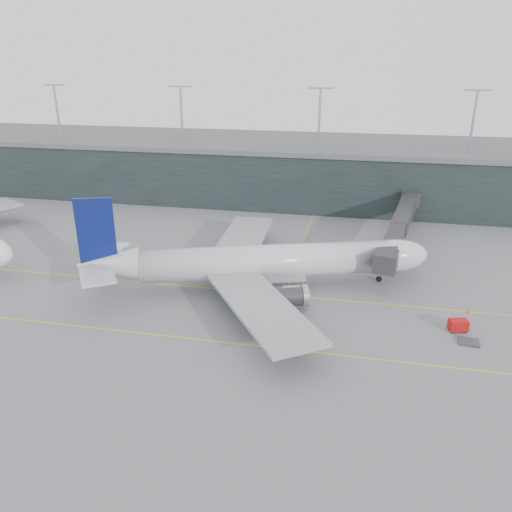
# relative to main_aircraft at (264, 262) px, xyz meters

# --- Properties ---
(ground) EXTENTS (320.00, 320.00, 0.00)m
(ground) POSITION_rel_main_aircraft_xyz_m (-0.99, 1.73, -4.59)
(ground) COLOR slate
(ground) RESTS_ON ground
(taxiline_a) EXTENTS (160.00, 0.25, 0.02)m
(taxiline_a) POSITION_rel_main_aircraft_xyz_m (-0.99, -2.27, -4.58)
(taxiline_a) COLOR yellow
(taxiline_a) RESTS_ON ground
(taxiline_b) EXTENTS (160.00, 0.25, 0.02)m
(taxiline_b) POSITION_rel_main_aircraft_xyz_m (-0.99, -18.27, -4.58)
(taxiline_b) COLOR yellow
(taxiline_b) RESTS_ON ground
(taxiline_lead_main) EXTENTS (0.25, 60.00, 0.02)m
(taxiline_lead_main) POSITION_rel_main_aircraft_xyz_m (4.01, 21.73, -4.58)
(taxiline_lead_main) COLOR yellow
(taxiline_lead_main) RESTS_ON ground
(terminal) EXTENTS (240.00, 36.00, 29.00)m
(terminal) POSITION_rel_main_aircraft_xyz_m (-0.99, 59.73, 3.03)
(terminal) COLOR black
(terminal) RESTS_ON ground
(main_aircraft) EXTENTS (56.84, 52.36, 16.34)m
(main_aircraft) POSITION_rel_main_aircraft_xyz_m (0.00, 0.00, 0.00)
(main_aircraft) COLOR silver
(main_aircraft) RESTS_ON ground
(jet_bridge) EXTENTS (11.83, 47.94, 7.33)m
(jet_bridge) POSITION_rel_main_aircraft_xyz_m (22.75, 26.78, 0.90)
(jet_bridge) COLOR #2A2A30
(jet_bridge) RESTS_ON ground
(gse_cart) EXTENTS (2.83, 2.17, 1.72)m
(gse_cart) POSITION_rel_main_aircraft_xyz_m (29.62, -8.61, -3.63)
(gse_cart) COLOR #B30C0D
(gse_cart) RESTS_ON ground
(baggage_dolly) EXTENTS (2.95, 2.47, 0.27)m
(baggage_dolly) POSITION_rel_main_aircraft_xyz_m (30.62, -11.63, -4.42)
(baggage_dolly) COLOR #37373C
(baggage_dolly) RESTS_ON ground
(uld_a) EXTENTS (2.55, 2.29, 1.92)m
(uld_a) POSITION_rel_main_aircraft_xyz_m (-4.82, 11.59, -3.58)
(uld_a) COLOR #343338
(uld_a) RESTS_ON ground
(uld_b) EXTENTS (1.85, 1.52, 1.60)m
(uld_b) POSITION_rel_main_aircraft_xyz_m (-1.96, 13.34, -3.75)
(uld_b) COLOR #343338
(uld_b) RESTS_ON ground
(uld_c) EXTENTS (2.33, 1.98, 1.90)m
(uld_c) POSITION_rel_main_aircraft_xyz_m (-0.94, 13.30, -3.59)
(uld_c) COLOR #343338
(uld_c) RESTS_ON ground
(cone_nose) EXTENTS (0.43, 0.43, 0.69)m
(cone_nose) POSITION_rel_main_aircraft_xyz_m (32.15, -2.64, -4.24)
(cone_nose) COLOR #E8420C
(cone_nose) RESTS_ON ground
(cone_wing_stbd) EXTENTS (0.48, 0.48, 0.76)m
(cone_wing_stbd) POSITION_rel_main_aircraft_xyz_m (9.79, -16.64, -4.21)
(cone_wing_stbd) COLOR #F1390D
(cone_wing_stbd) RESTS_ON ground
(cone_wing_port) EXTENTS (0.46, 0.46, 0.73)m
(cone_wing_port) POSITION_rel_main_aircraft_xyz_m (6.11, 14.20, -4.22)
(cone_wing_port) COLOR #D55C0B
(cone_wing_port) RESTS_ON ground
(cone_tail) EXTENTS (0.41, 0.41, 0.65)m
(cone_tail) POSITION_rel_main_aircraft_xyz_m (-9.85, -9.86, -4.26)
(cone_tail) COLOR #E4470C
(cone_tail) RESTS_ON ground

